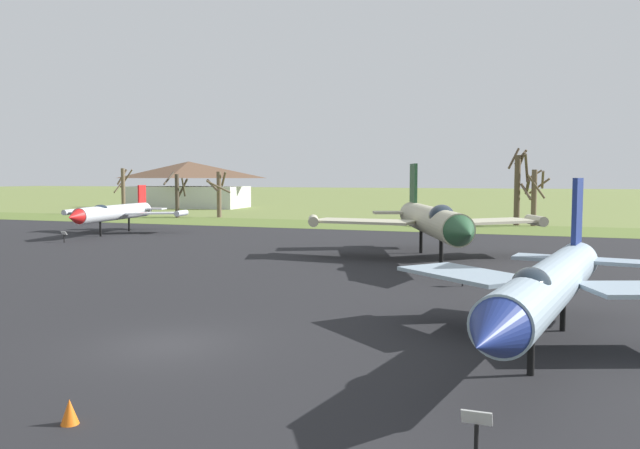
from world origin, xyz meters
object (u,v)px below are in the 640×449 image
at_px(info_placard_rear_center, 64,236).
at_px(info_placard_rear_right, 476,428).
at_px(visitor_building, 189,184).
at_px(traffic_cone, 70,413).
at_px(info_placard_rear_left, 463,276).
at_px(jet_fighter_rear_center, 114,212).
at_px(jet_fighter_rear_right, 548,284).
at_px(jet_fighter_rear_left, 432,220).

distance_m(info_placard_rear_center, info_placard_rear_right, 43.60).
bearing_deg(visitor_building, traffic_cone, -59.13).
height_order(info_placard_rear_center, info_placard_rear_right, info_placard_rear_right).
relative_size(info_placard_rear_center, info_placard_rear_left, 1.11).
height_order(info_placard_rear_right, traffic_cone, info_placard_rear_right).
height_order(jet_fighter_rear_center, info_placard_rear_right, jet_fighter_rear_center).
bearing_deg(info_placard_rear_center, info_placard_rear_left, -16.08).
bearing_deg(jet_fighter_rear_center, visitor_building, 114.95).
bearing_deg(info_placard_rear_left, jet_fighter_rear_right, -70.10).
bearing_deg(info_placard_rear_right, info_placard_rear_center, 141.72).
distance_m(info_placard_rear_center, info_placard_rear_left, 32.87).
xyz_separation_m(jet_fighter_rear_left, info_placard_rear_left, (3.02, -8.62, -1.98)).
distance_m(info_placard_rear_left, jet_fighter_rear_right, 11.13).
xyz_separation_m(info_placard_rear_left, jet_fighter_rear_right, (3.75, -10.37, 1.51)).
height_order(jet_fighter_rear_left, visitor_building, visitor_building).
height_order(jet_fighter_rear_center, jet_fighter_rear_left, jet_fighter_rear_left).
distance_m(jet_fighter_rear_center, info_placard_rear_center, 7.90).
distance_m(jet_fighter_rear_center, traffic_cone, 45.45).
relative_size(info_placard_rear_center, traffic_cone, 1.61).
relative_size(info_placard_rear_center, jet_fighter_rear_right, 0.06).
xyz_separation_m(info_placard_rear_center, jet_fighter_rear_left, (28.57, -0.49, 1.94)).
height_order(info_placard_rear_left, jet_fighter_rear_right, jet_fighter_rear_right).
bearing_deg(visitor_building, info_placard_rear_left, -49.18).
relative_size(info_placard_rear_left, jet_fighter_rear_right, 0.06).
bearing_deg(info_placard_rear_left, info_placard_rear_right, -81.63).
relative_size(jet_fighter_rear_left, info_placard_rear_right, 18.65).
bearing_deg(info_placard_rear_right, visitor_building, 125.19).
height_order(info_placard_rear_left, info_placard_rear_right, info_placard_rear_right).
bearing_deg(jet_fighter_rear_left, info_placard_rear_left, -70.70).
bearing_deg(info_placard_rear_right, jet_fighter_rear_center, 135.72).
bearing_deg(visitor_building, jet_fighter_rear_left, -46.62).
bearing_deg(traffic_cone, info_placard_rear_left, 74.73).
bearing_deg(visitor_building, jet_fighter_rear_right, -51.59).
distance_m(info_placard_rear_center, visitor_building, 58.70).
relative_size(jet_fighter_rear_center, visitor_building, 0.67).
relative_size(jet_fighter_rear_right, visitor_building, 0.69).
bearing_deg(info_placard_rear_center, jet_fighter_rear_right, -28.85).
distance_m(info_placard_rear_right, visitor_building, 99.12).
height_order(jet_fighter_rear_right, traffic_cone, jet_fighter_rear_right).
bearing_deg(traffic_cone, jet_fighter_rear_center, 127.52).
relative_size(jet_fighter_rear_center, info_placard_rear_right, 15.00).
relative_size(jet_fighter_rear_right, traffic_cone, 25.23).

